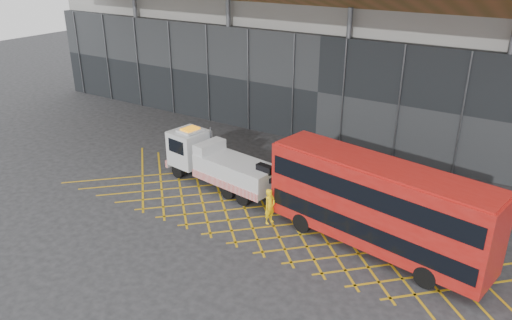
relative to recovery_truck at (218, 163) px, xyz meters
The scene contains 6 objects.
ground_plane 2.20m from the recovery_truck, 94.59° to the right, with size 120.00×120.00×0.00m, color #252527.
road_markings 5.90m from the recovery_truck, 16.36° to the right, with size 27.96×7.16×0.01m.
construction_building 18.46m from the recovery_truck, 83.91° to the left, with size 55.00×23.97×18.00m.
recovery_truck is the anchor object (origin of this frame).
bus_towed 10.82m from the recovery_truck, ahead, with size 11.40×4.47×4.53m.
worker 5.56m from the recovery_truck, 23.24° to the right, with size 0.72×0.47×1.97m, color yellow.
Camera 1 is at (17.28, -20.62, 13.68)m, focal length 35.00 mm.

